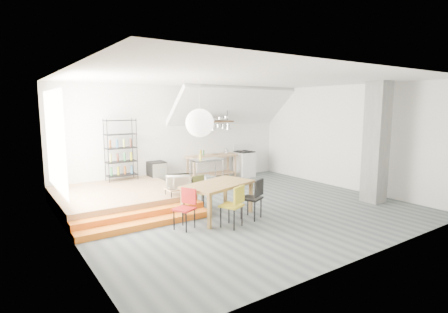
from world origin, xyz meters
TOP-DOWN VIEW (x-y plane):
  - floor at (0.00, 0.00)m, footprint 8.00×8.00m
  - wall_back at (0.00, 3.50)m, footprint 8.00×0.04m
  - wall_left at (-4.00, 0.00)m, footprint 0.04×7.00m
  - wall_right at (4.00, 0.00)m, footprint 0.04×7.00m
  - ceiling at (0.00, 0.00)m, footprint 8.00×7.00m
  - slope_ceiling at (1.80, 2.90)m, footprint 4.40×1.44m
  - window_pane at (-3.98, 1.50)m, footprint 0.02×2.50m
  - platform at (-2.50, 2.00)m, footprint 3.00×3.00m
  - step_lower at (-2.50, 0.05)m, footprint 3.00×0.35m
  - step_upper at (-2.50, 0.40)m, footprint 3.00×0.35m
  - concrete_column at (3.30, -1.50)m, footprint 0.50×0.50m
  - kitchen_counter at (1.10, 3.15)m, footprint 1.80×0.60m
  - stove at (2.50, 3.16)m, footprint 0.60×0.60m
  - pot_rack at (1.13, 2.92)m, footprint 1.20×0.50m
  - wire_shelving at (-2.00, 3.20)m, footprint 0.88×0.38m
  - microwave_shelf at (-1.40, 0.75)m, footprint 0.60×0.40m
  - paper_lantern at (-1.44, -0.39)m, footprint 0.60×0.60m
  - dining_table at (-0.87, -0.22)m, footprint 1.86×1.37m
  - chair_mustard at (-1.00, -1.04)m, footprint 0.54×0.54m
  - chair_black at (-0.29, -0.84)m, footprint 0.56×0.56m
  - chair_olive at (-0.87, 0.55)m, footprint 0.44×0.44m
  - chair_red at (-1.85, -0.50)m, footprint 0.52×0.52m
  - rolling_cart at (0.32, 2.22)m, footprint 1.00×0.60m
  - mini_fridge at (-0.90, 3.20)m, footprint 0.50×0.50m
  - microwave at (-1.40, 0.75)m, footprint 0.68×0.57m
  - bowl at (1.21, 3.10)m, footprint 0.28×0.28m

SIDE VIEW (x-z plane):
  - floor at x=0.00m, z-range 0.00..0.00m
  - step_lower at x=-2.50m, z-range 0.00..0.13m
  - step_upper at x=-2.50m, z-range 0.00..0.27m
  - platform at x=-2.50m, z-range 0.00..0.40m
  - mini_fridge at x=-0.90m, z-range 0.00..0.85m
  - stove at x=2.50m, z-range -0.11..1.07m
  - chair_olive at x=-0.87m, z-range 0.08..0.91m
  - chair_red at x=-1.85m, z-range 0.08..0.92m
  - chair_mustard at x=-1.00m, z-range 0.09..0.99m
  - microwave_shelf at x=-1.40m, z-range 0.46..0.63m
  - chair_black at x=-0.29m, z-range 0.09..1.01m
  - rolling_cart at x=0.32m, z-range 0.14..1.09m
  - kitchen_counter at x=1.10m, z-range 0.17..1.08m
  - dining_table at x=-0.87m, z-range 0.31..1.10m
  - microwave at x=-1.40m, z-range 0.56..0.89m
  - bowl at x=1.21m, z-range 0.91..0.96m
  - wire_shelving at x=-2.00m, z-range 0.43..2.23m
  - wall_back at x=0.00m, z-range 0.00..3.20m
  - wall_left at x=-4.00m, z-range 0.00..3.20m
  - wall_right at x=4.00m, z-range 0.00..3.20m
  - concrete_column at x=3.30m, z-range 0.00..3.20m
  - window_pane at x=-3.98m, z-range 0.70..2.90m
  - pot_rack at x=1.13m, z-range 1.26..2.69m
  - paper_lantern at x=-1.44m, z-range 1.90..2.50m
  - slope_ceiling at x=1.80m, z-range 1.89..3.21m
  - ceiling at x=0.00m, z-range 3.19..3.21m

